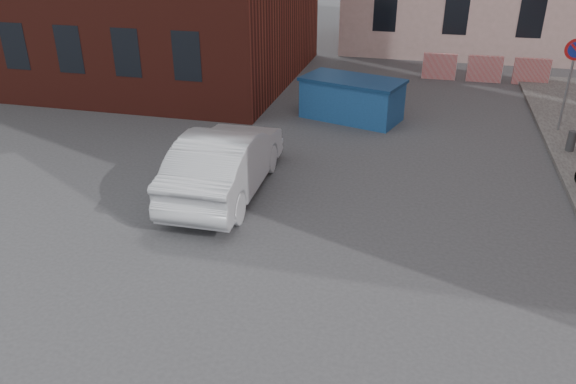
# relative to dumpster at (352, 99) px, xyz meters

# --- Properties ---
(ground) EXTENTS (120.00, 120.00, 0.00)m
(ground) POSITION_rel_dumpster_xyz_m (0.14, -9.38, -0.65)
(ground) COLOR #38383A
(ground) RESTS_ON ground
(no_parking_sign) EXTENTS (0.60, 0.09, 2.65)m
(no_parking_sign) POSITION_rel_dumpster_xyz_m (6.14, 0.11, 1.37)
(no_parking_sign) COLOR gray
(no_parking_sign) RESTS_ON sidewalk
(barriers) EXTENTS (4.70, 0.18, 1.00)m
(barriers) POSITION_rel_dumpster_xyz_m (4.34, 5.62, -0.15)
(barriers) COLOR red
(barriers) RESTS_ON ground
(dumpster) EXTENTS (3.40, 2.41, 1.29)m
(dumpster) POSITION_rel_dumpster_xyz_m (0.00, 0.00, 0.00)
(dumpster) COLOR #1D4D8B
(dumpster) RESTS_ON ground
(silver_car) EXTENTS (1.72, 4.67, 1.53)m
(silver_car) POSITION_rel_dumpster_xyz_m (-2.05, -5.95, 0.11)
(silver_car) COLOR #B9BCC2
(silver_car) RESTS_ON ground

